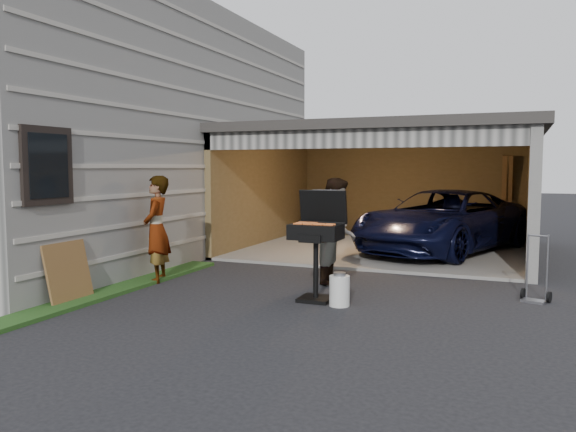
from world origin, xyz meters
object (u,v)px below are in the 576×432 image
object	(u,v)px
propane_tank	(339,291)
bbq_grill	(317,236)
man	(338,231)
plywood_panel	(68,273)
minivan	(443,223)
hand_truck	(535,289)
woman	(157,229)

from	to	relation	value
propane_tank	bbq_grill	bearing A→B (deg)	153.98
man	plywood_panel	xyz separation A→B (m)	(-3.20, -2.89, -0.45)
minivan	plywood_panel	bearing A→B (deg)	-102.80
propane_tank	plywood_panel	xyz separation A→B (m)	(-3.72, -1.33, 0.23)
minivan	bbq_grill	xyz separation A→B (m)	(-1.17, -5.32, 0.27)
bbq_grill	plywood_panel	distance (m)	3.68
propane_tank	plywood_panel	world-z (taller)	plywood_panel
man	hand_truck	size ratio (longest dim) A/B	1.80
man	plywood_panel	size ratio (longest dim) A/B	1.99
plywood_panel	bbq_grill	bearing A→B (deg)	24.92
man	propane_tank	world-z (taller)	man
man	plywood_panel	bearing A→B (deg)	129.05
minivan	plywood_panel	distance (m)	8.19
minivan	hand_truck	size ratio (longest dim) A/B	5.05
minivan	man	size ratio (longest dim) A/B	2.80
plywood_panel	propane_tank	bearing A→B (deg)	19.69
minivan	bbq_grill	bearing A→B (deg)	-82.10
bbq_grill	hand_truck	bearing A→B (deg)	20.81
bbq_grill	plywood_panel	bearing A→B (deg)	-155.08
man	plywood_panel	distance (m)	4.33
plywood_panel	man	bearing A→B (deg)	42.05
man	hand_truck	distance (m)	3.21
woman	propane_tank	xyz separation A→B (m)	(3.42, -0.43, -0.70)
propane_tank	hand_truck	bearing A→B (deg)	27.44
minivan	propane_tank	world-z (taller)	minivan
hand_truck	woman	bearing A→B (deg)	-153.54
minivan	propane_tank	size ratio (longest dim) A/B	11.54
woman	hand_truck	world-z (taller)	woman
minivan	propane_tank	xyz separation A→B (m)	(-0.76, -5.53, -0.48)
plywood_panel	hand_truck	xyz separation A→B (m)	(6.32, 2.68, -0.25)
man	hand_truck	xyz separation A→B (m)	(3.12, -0.20, -0.71)
woman	man	world-z (taller)	woman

